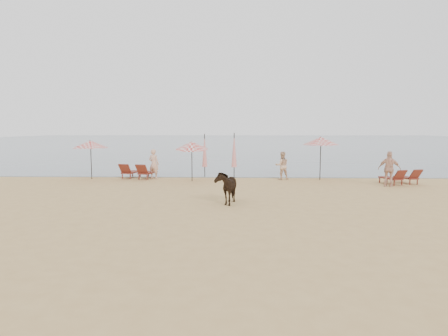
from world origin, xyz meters
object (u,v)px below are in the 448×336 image
at_px(umbrella_open_left_b, 192,145).
at_px(beachgoer_right_a, 282,166).
at_px(beachgoer_right_b, 389,169).
at_px(beachgoer_left, 154,164).
at_px(lounger_cluster_right, 401,177).
at_px(umbrella_open_right, 321,141).
at_px(umbrella_closed_left, 205,151).
at_px(umbrella_open_left_a, 91,144).
at_px(cow, 226,187).
at_px(umbrella_closed_right, 234,150).
at_px(lounger_cluster_left, 138,171).

bearing_deg(umbrella_open_left_b, beachgoer_right_a, 23.58).
bearing_deg(beachgoer_right_b, beachgoer_left, 10.61).
bearing_deg(lounger_cluster_right, umbrella_open_right, 139.65).
height_order(umbrella_open_right, umbrella_closed_left, umbrella_closed_left).
xyz_separation_m(umbrella_open_left_a, cow, (7.89, -6.78, -1.34)).
bearing_deg(lounger_cluster_right, umbrella_closed_right, 147.77).
bearing_deg(umbrella_open_left_a, umbrella_closed_right, -7.82).
bearing_deg(umbrella_open_left_a, lounger_cluster_left, -7.43).
xyz_separation_m(lounger_cluster_right, umbrella_closed_left, (-10.41, 2.44, 1.20)).
distance_m(umbrella_closed_left, beachgoer_right_a, 4.59).
height_order(umbrella_open_right, beachgoer_right_a, umbrella_open_right).
distance_m(umbrella_open_left_b, umbrella_open_right, 7.20).
distance_m(lounger_cluster_right, beachgoer_right_a, 6.20).
xyz_separation_m(umbrella_open_right, umbrella_closed_right, (-4.85, 0.63, -0.57)).
bearing_deg(umbrella_open_left_a, umbrella_closed_left, -4.47).
xyz_separation_m(umbrella_closed_left, umbrella_closed_right, (1.74, -0.23, 0.03)).
xyz_separation_m(cow, beachgoer_left, (-4.36, 7.10, 0.20)).
bearing_deg(lounger_cluster_left, beachgoer_left, 17.93).
distance_m(lounger_cluster_left, umbrella_open_left_b, 3.71).
height_order(lounger_cluster_right, cow, cow).
distance_m(lounger_cluster_right, umbrella_closed_left, 10.76).
height_order(cow, beachgoer_right_b, beachgoer_right_b).
relative_size(umbrella_closed_left, umbrella_closed_right, 0.98).
distance_m(beachgoer_left, beachgoer_right_b, 12.62).
bearing_deg(umbrella_closed_right, lounger_cluster_right, -14.32).
xyz_separation_m(lounger_cluster_left, beachgoer_right_b, (13.27, -2.57, 0.46)).
relative_size(umbrella_open_left_a, cow, 1.44).
bearing_deg(umbrella_closed_left, lounger_cluster_right, -13.19).
relative_size(beachgoer_right_a, beachgoer_right_b, 0.90).
bearing_deg(umbrella_closed_right, beachgoer_right_b, -21.55).
bearing_deg(umbrella_closed_right, umbrella_open_left_a, -174.95).
height_order(lounger_cluster_left, beachgoer_right_a, beachgoer_right_a).
bearing_deg(lounger_cluster_right, umbrella_open_left_b, 157.71).
bearing_deg(beachgoer_right_b, umbrella_closed_left, 3.61).
height_order(lounger_cluster_right, umbrella_closed_left, umbrella_closed_left).
height_order(umbrella_open_left_a, umbrella_open_right, umbrella_open_right).
distance_m(umbrella_open_right, cow, 8.70).
height_order(beachgoer_left, beachgoer_right_a, beachgoer_left).
bearing_deg(lounger_cluster_right, beachgoer_left, 154.32).
relative_size(umbrella_closed_left, cow, 1.68).
height_order(lounger_cluster_right, umbrella_open_left_b, umbrella_open_left_b).
height_order(umbrella_open_left_a, umbrella_closed_left, umbrella_closed_left).
relative_size(umbrella_open_left_b, cow, 1.47).
relative_size(lounger_cluster_right, umbrella_open_left_b, 0.84).
distance_m(umbrella_closed_right, beachgoer_right_b, 8.32).
bearing_deg(umbrella_closed_right, umbrella_open_left_b, -149.23).
bearing_deg(cow, beachgoer_left, 129.11).
height_order(lounger_cluster_left, umbrella_open_left_a, umbrella_open_left_a).
relative_size(umbrella_open_right, beachgoer_right_b, 1.38).
distance_m(umbrella_closed_left, cow, 7.92).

